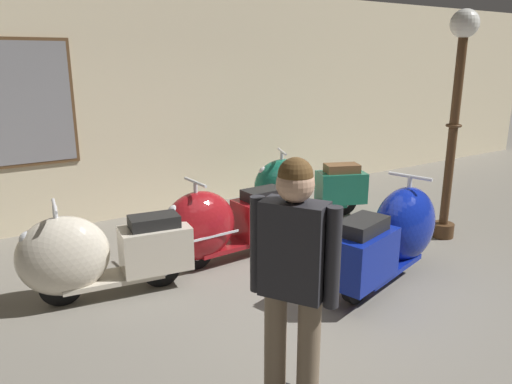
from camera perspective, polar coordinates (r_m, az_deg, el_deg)
The scene contains 8 objects.
ground_plane at distance 5.00m, azimuth 7.97°, elevation -11.46°, with size 60.00×60.00×0.00m, color slate.
showroom_back_wall at distance 7.46m, azimuth -9.79°, elevation 10.34°, with size 18.00×0.24×3.23m.
scooter_0 at distance 4.90m, azimuth -18.47°, elevation -6.95°, with size 1.66×0.69×0.98m.
scooter_1 at distance 5.48m, azimuth -4.22°, elevation -3.74°, with size 1.65×0.56×1.00m.
scooter_2 at distance 5.24m, azimuth 15.64°, elevation -4.82°, with size 1.81×0.94×1.07m.
scooter_3 at distance 7.04m, azimuth 5.31°, elevation 0.60°, with size 1.68×1.06×1.00m.
lamppost at distance 6.46m, azimuth 22.33°, elevation 9.53°, with size 0.33×0.33×2.80m.
visitor_0 at distance 3.01m, azimuth 4.38°, elevation -9.45°, with size 0.41×0.51×1.70m.
Camera 1 is at (-2.99, -3.31, 2.25)m, focal length 34.26 mm.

